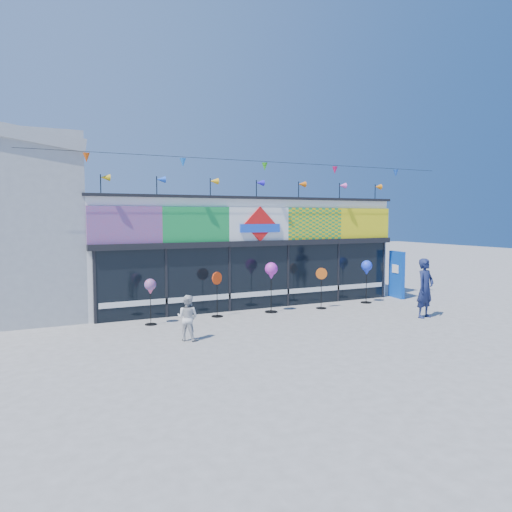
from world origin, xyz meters
TOP-DOWN VIEW (x-y plane):
  - ground at (0.00, 0.00)m, footprint 80.00×80.00m
  - kite_shop at (0.00, 5.94)m, footprint 16.00×5.70m
  - blue_sign at (6.23, 3.07)m, footprint 0.30×0.98m
  - spinner_0 at (-4.28, 2.46)m, footprint 0.37×0.37m
  - spinner_1 at (-1.95, 2.70)m, footprint 0.41×0.39m
  - spinner_2 at (0.05, 2.58)m, footprint 0.45×0.45m
  - spinner_3 at (2.03, 2.39)m, footprint 0.41×0.38m
  - spinner_4 at (4.29, 2.62)m, footprint 0.42×0.42m
  - adult_man at (4.20, -0.53)m, footprint 0.81×0.62m
  - child at (-3.89, 0.07)m, footprint 0.68×0.67m

SIDE VIEW (x-z plane):
  - ground at x=0.00m, z-range 0.00..0.00m
  - child at x=-3.89m, z-range 0.00..1.25m
  - spinner_3 at x=2.03m, z-range 0.04..1.55m
  - spinner_1 at x=-1.95m, z-range 0.04..1.56m
  - blue_sign at x=6.23m, z-range 0.00..1.94m
  - adult_man at x=4.20m, z-range 0.00..1.98m
  - spinner_0 at x=-4.28m, z-range 0.43..1.88m
  - spinner_4 at x=4.29m, z-range 0.50..2.17m
  - spinner_2 at x=0.05m, z-range 0.53..2.30m
  - kite_shop at x=0.00m, z-range -0.61..4.70m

